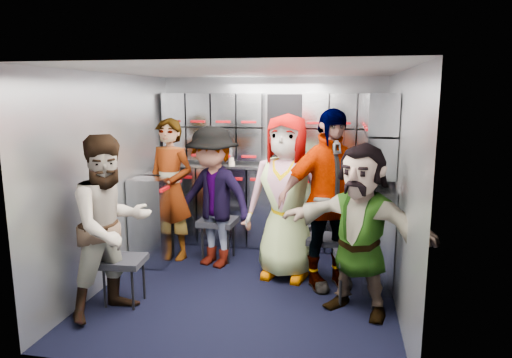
% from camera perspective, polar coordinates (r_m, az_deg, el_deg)
% --- Properties ---
extents(floor, '(3.00, 3.00, 0.00)m').
position_cam_1_polar(floor, '(4.68, -1.01, -13.27)').
color(floor, black).
rests_on(floor, ground).
extents(wall_back, '(2.80, 0.04, 2.10)m').
position_cam_1_polar(wall_back, '(5.82, 2.02, 2.26)').
color(wall_back, '#989DA6').
rests_on(wall_back, ground).
extents(wall_left, '(0.04, 3.00, 2.10)m').
position_cam_1_polar(wall_left, '(4.85, -17.47, 0.08)').
color(wall_left, '#989DA6').
rests_on(wall_left, ground).
extents(wall_right, '(0.04, 3.00, 2.10)m').
position_cam_1_polar(wall_right, '(4.30, 17.52, -1.22)').
color(wall_right, '#989DA6').
rests_on(wall_right, ground).
extents(ceiling, '(2.80, 3.00, 0.02)m').
position_cam_1_polar(ceiling, '(4.28, -1.11, 13.36)').
color(ceiling, silver).
rests_on(ceiling, wall_back).
extents(cart_bank_back, '(2.68, 0.38, 0.99)m').
position_cam_1_polar(cart_bank_back, '(5.72, 1.65, -3.55)').
color(cart_bank_back, '#979CA6').
rests_on(cart_bank_back, ground).
extents(cart_bank_left, '(0.38, 0.76, 0.99)m').
position_cam_1_polar(cart_bank_left, '(5.37, -12.33, -4.76)').
color(cart_bank_left, '#979CA6').
rests_on(cart_bank_left, ground).
extents(counter, '(2.68, 0.42, 0.03)m').
position_cam_1_polar(counter, '(5.62, 1.68, 1.60)').
color(counter, silver).
rests_on(counter, cart_bank_back).
extents(locker_bank_back, '(2.68, 0.28, 0.82)m').
position_cam_1_polar(locker_bank_back, '(5.62, 1.81, 6.48)').
color(locker_bank_back, '#979CA6').
rests_on(locker_bank_back, wall_back).
extents(locker_bank_right, '(0.28, 1.00, 0.82)m').
position_cam_1_polar(locker_bank_right, '(4.91, 15.17, 5.52)').
color(locker_bank_right, '#979CA6').
rests_on(locker_bank_right, wall_right).
extents(right_cabinet, '(0.28, 1.20, 1.00)m').
position_cam_1_polar(right_cabinet, '(5.00, 14.70, -5.95)').
color(right_cabinet, '#979CA6').
rests_on(right_cabinet, ground).
extents(coffee_niche, '(0.46, 0.16, 0.84)m').
position_cam_1_polar(coffee_niche, '(5.66, 3.72, 6.29)').
color(coffee_niche, black).
rests_on(coffee_niche, wall_back).
extents(red_latch_strip, '(2.60, 0.02, 0.03)m').
position_cam_1_polar(red_latch_strip, '(5.44, 1.33, -0.13)').
color(red_latch_strip, '#A9080E').
rests_on(red_latch_strip, cart_bank_back).
extents(jump_seat_near_left, '(0.39, 0.38, 0.43)m').
position_cam_1_polar(jump_seat_near_left, '(4.36, -16.24, -10.10)').
color(jump_seat_near_left, black).
rests_on(jump_seat_near_left, ground).
extents(jump_seat_mid_left, '(0.43, 0.41, 0.48)m').
position_cam_1_polar(jump_seat_mid_left, '(5.28, -4.77, -5.58)').
color(jump_seat_mid_left, black).
rests_on(jump_seat_mid_left, ground).
extents(jump_seat_center, '(0.51, 0.49, 0.48)m').
position_cam_1_polar(jump_seat_center, '(4.96, 4.01, -6.63)').
color(jump_seat_center, black).
rests_on(jump_seat_center, ground).
extents(jump_seat_mid_right, '(0.42, 0.40, 0.45)m').
position_cam_1_polar(jump_seat_mid_right, '(4.78, 8.88, -7.73)').
color(jump_seat_mid_right, black).
rests_on(jump_seat_mid_right, ground).
extents(jump_seat_near_right, '(0.45, 0.43, 0.46)m').
position_cam_1_polar(jump_seat_near_right, '(4.30, 12.56, -9.89)').
color(jump_seat_near_right, black).
rests_on(jump_seat_near_right, ground).
extents(attendant_standing, '(0.67, 0.52, 1.63)m').
position_cam_1_polar(attendant_standing, '(5.33, -10.66, -1.28)').
color(attendant_standing, black).
rests_on(attendant_standing, ground).
extents(attendant_arc_a, '(0.91, 0.96, 1.57)m').
position_cam_1_polar(attendant_arc_a, '(4.09, -17.67, -5.67)').
color(attendant_arc_a, black).
rests_on(attendant_arc_a, ground).
extents(attendant_arc_b, '(1.14, 0.89, 1.55)m').
position_cam_1_polar(attendant_arc_b, '(5.02, -5.39, -2.31)').
color(attendant_arc_b, black).
rests_on(attendant_arc_b, ground).
extents(attendant_arc_c, '(0.91, 0.68, 1.70)m').
position_cam_1_polar(attendant_arc_c, '(4.68, 3.81, -2.30)').
color(attendant_arc_c, black).
rests_on(attendant_arc_c, ground).
extents(attendant_arc_d, '(1.11, 0.88, 1.76)m').
position_cam_1_polar(attendant_arc_d, '(4.47, 8.96, -2.60)').
color(attendant_arc_d, black).
rests_on(attendant_arc_d, ground).
extents(attendant_arc_e, '(1.44, 1.00, 1.50)m').
position_cam_1_polar(attendant_arc_e, '(4.02, 12.82, -6.22)').
color(attendant_arc_e, black).
rests_on(attendant_arc_e, ground).
extents(bottle_left, '(0.06, 0.06, 0.28)m').
position_cam_1_polar(bottle_left, '(5.69, -4.99, 3.25)').
color(bottle_left, white).
rests_on(bottle_left, counter).
extents(bottle_mid, '(0.06, 0.06, 0.28)m').
position_cam_1_polar(bottle_mid, '(5.64, -3.05, 3.20)').
color(bottle_mid, white).
rests_on(bottle_mid, counter).
extents(bottle_right, '(0.07, 0.07, 0.22)m').
position_cam_1_polar(bottle_right, '(5.48, 9.14, 2.58)').
color(bottle_right, white).
rests_on(bottle_right, counter).
extents(cup_left, '(0.07, 0.07, 0.09)m').
position_cam_1_polar(cup_left, '(5.64, -3.04, 2.25)').
color(cup_left, beige).
rests_on(cup_left, counter).
extents(cup_right, '(0.07, 0.07, 0.11)m').
position_cam_1_polar(cup_right, '(5.47, 11.08, 1.90)').
color(cup_right, beige).
rests_on(cup_right, counter).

